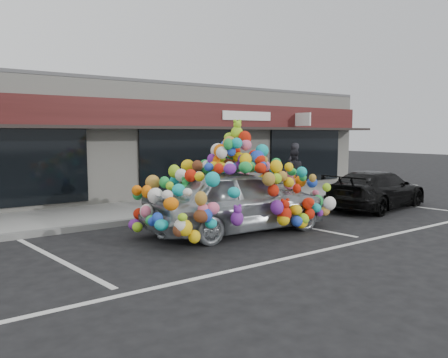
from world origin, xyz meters
TOP-DOWN VIEW (x-y plane):
  - ground at (0.00, 0.00)m, footprint 90.00×90.00m
  - shop_building at (0.00, 8.44)m, footprint 24.00×7.20m
  - sidewalk at (0.00, 4.00)m, footprint 26.00×3.00m
  - kerb at (0.00, 2.50)m, footprint 26.00×0.18m
  - parking_stripe_left at (-3.20, 0.20)m, footprint 0.73×4.37m
  - parking_stripe_mid at (2.80, 0.20)m, footprint 0.73×4.37m
  - parking_stripe_right at (8.20, 0.20)m, footprint 0.73×4.37m
  - lane_line at (2.00, -2.30)m, footprint 14.00×0.12m
  - toy_car at (1.14, 0.16)m, footprint 3.37×5.08m
  - black_sedan at (6.91, 0.23)m, footprint 2.40×4.54m
  - pedestrian_a at (7.15, 4.37)m, footprint 0.81×0.64m
  - pedestrian_b at (6.28, 3.47)m, footprint 1.05×1.03m

SIDE VIEW (x-z plane):
  - ground at x=0.00m, z-range 0.00..0.00m
  - parking_stripe_left at x=-3.20m, z-range 0.00..0.01m
  - parking_stripe_mid at x=2.80m, z-range 0.00..0.01m
  - parking_stripe_right at x=8.20m, z-range 0.00..0.01m
  - lane_line at x=2.00m, z-range 0.00..0.01m
  - sidewalk at x=0.00m, z-range 0.00..0.15m
  - kerb at x=0.00m, z-range -0.01..0.15m
  - black_sedan at x=6.91m, z-range 0.00..1.25m
  - toy_car at x=1.14m, z-range -0.47..2.44m
  - pedestrian_b at x=6.28m, z-range 0.15..1.85m
  - pedestrian_a at x=7.15m, z-range 0.15..2.07m
  - shop_building at x=0.00m, z-range 0.01..4.32m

